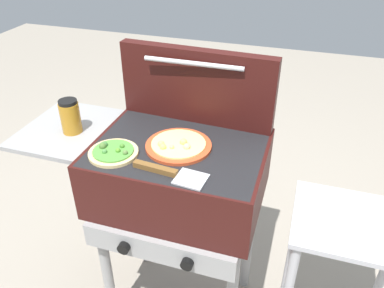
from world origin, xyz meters
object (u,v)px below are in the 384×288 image
Objects in this scene: grill at (176,177)px; sauce_jar at (70,116)px; pizza_cheese at (178,145)px; prep_table at (345,261)px; pizza_veggie at (113,152)px; spatula at (170,173)px.

sauce_jar is at bearing -177.34° from grill.
pizza_cheese is 0.34× the size of prep_table.
pizza_veggie is 0.96m from prep_table.
sauce_jar reaches higher than spatula.
pizza_cheese is at bearing 99.46° from spatula.
pizza_veggie reaches higher than spatula.
grill is 5.38× the size of pizza_veggie.
pizza_veggie is at bearing -151.52° from pizza_cheese.
sauce_jar is at bearing 156.88° from pizza_veggie.
grill reaches higher than prep_table.
pizza_cheese is at bearing -11.00° from grill.
grill is 1.35× the size of prep_table.
prep_table is (0.87, 0.12, -0.40)m from pizza_veggie.
pizza_cheese reaches higher than prep_table.
pizza_cheese is 1.81× the size of sauce_jar.
pizza_veggie is 0.25× the size of prep_table.
spatula is at bearing -17.90° from sauce_jar.
sauce_jar is at bearing 162.10° from spatula.
sauce_jar is (-0.43, -0.02, 0.06)m from pizza_cheese.
pizza_cheese is 1.37× the size of pizza_veggie.
sauce_jar reaches higher than prep_table.
pizza_cheese is (0.01, -0.00, 0.15)m from grill.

